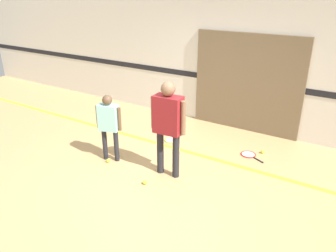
% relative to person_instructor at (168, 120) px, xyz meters
% --- Properties ---
extents(ground_plane, '(16.00, 16.00, 0.00)m').
position_rel_person_instructor_xyz_m(ground_plane, '(-0.15, -0.11, -0.97)').
color(ground_plane, tan).
extents(wall_back, '(16.00, 0.07, 3.20)m').
position_rel_person_instructor_xyz_m(wall_back, '(-0.15, 2.47, 0.63)').
color(wall_back, silver).
rests_on(wall_back, ground_plane).
extents(wall_panel, '(2.26, 0.05, 2.02)m').
position_rel_person_instructor_xyz_m(wall_panel, '(0.39, 2.41, 0.04)').
color(wall_panel, '#756047').
rests_on(wall_panel, ground_plane).
extents(floor_stripe, '(14.40, 0.10, 0.01)m').
position_rel_person_instructor_xyz_m(floor_stripe, '(-0.15, 0.86, -0.96)').
color(floor_stripe, yellow).
rests_on(floor_stripe, ground_plane).
extents(person_instructor, '(0.59, 0.27, 1.56)m').
position_rel_person_instructor_xyz_m(person_instructor, '(0.00, 0.00, 0.00)').
color(person_instructor, '#232328').
rests_on(person_instructor, ground_plane).
extents(person_student_left, '(0.44, 0.27, 1.20)m').
position_rel_person_instructor_xyz_m(person_student_left, '(-1.11, -0.12, -0.22)').
color(person_student_left, '#232328').
rests_on(person_student_left, ground_plane).
extents(racket_spare_on_floor, '(0.51, 0.37, 0.03)m').
position_rel_person_instructor_xyz_m(racket_spare_on_floor, '(0.92, 1.33, -0.96)').
color(racket_spare_on_floor, red).
rests_on(racket_spare_on_floor, ground_plane).
extents(racket_second_spare, '(0.35, 0.55, 0.03)m').
position_rel_person_instructor_xyz_m(racket_second_spare, '(-0.60, 1.14, -0.96)').
color(racket_second_spare, '#C6D838').
rests_on(racket_second_spare, ground_plane).
extents(tennis_ball_near_instructor, '(0.07, 0.07, 0.07)m').
position_rel_person_instructor_xyz_m(tennis_ball_near_instructor, '(-0.15, -0.45, -0.93)').
color(tennis_ball_near_instructor, '#CCE038').
rests_on(tennis_ball_near_instructor, ground_plane).
extents(tennis_ball_by_spare_racket, '(0.07, 0.07, 0.07)m').
position_rel_person_instructor_xyz_m(tennis_ball_by_spare_racket, '(1.10, 1.53, -0.93)').
color(tennis_ball_by_spare_racket, '#CCE038').
rests_on(tennis_ball_by_spare_racket, ground_plane).
extents(tennis_ball_stray_left, '(0.07, 0.07, 0.07)m').
position_rel_person_instructor_xyz_m(tennis_ball_stray_left, '(-1.09, -0.23, -0.93)').
color(tennis_ball_stray_left, '#CCE038').
rests_on(tennis_ball_stray_left, ground_plane).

